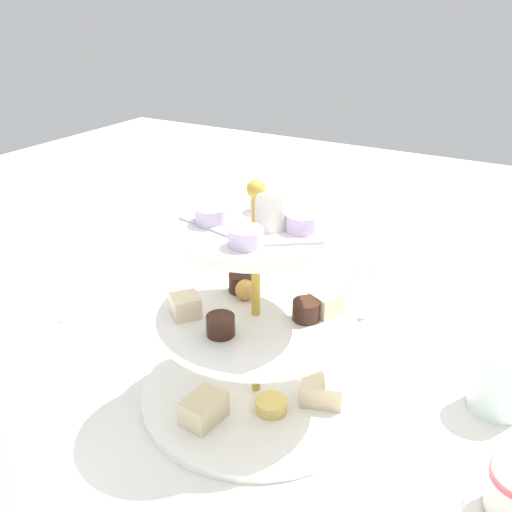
% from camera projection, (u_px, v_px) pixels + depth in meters
% --- Properties ---
extents(ground_plane, '(2.40, 2.40, 0.00)m').
position_uv_depth(ground_plane, '(256.00, 395.00, 0.68)').
color(ground_plane, silver).
extents(tiered_serving_stand, '(0.27, 0.27, 0.27)m').
position_uv_depth(tiered_serving_stand, '(256.00, 332.00, 0.64)').
color(tiered_serving_stand, white).
rests_on(tiered_serving_stand, ground_plane).
extents(water_glass_tall_right, '(0.07, 0.07, 0.14)m').
position_uv_depth(water_glass_tall_right, '(0.00, 452.00, 0.50)').
color(water_glass_tall_right, silver).
rests_on(water_glass_tall_right, ground_plane).
extents(water_glass_short_left, '(0.06, 0.06, 0.08)m').
position_uv_depth(water_glass_short_left, '(500.00, 381.00, 0.64)').
color(water_glass_short_left, silver).
rests_on(water_glass_short_left, ground_plane).
extents(butter_knife_left, '(0.04, 0.17, 0.00)m').
position_uv_depth(butter_knife_left, '(106.00, 299.00, 0.88)').
color(butter_knife_left, silver).
rests_on(butter_knife_left, ground_plane).
extents(water_glass_mid_back, '(0.06, 0.06, 0.09)m').
position_uv_depth(water_glass_mid_back, '(357.00, 284.00, 0.84)').
color(water_glass_mid_back, silver).
rests_on(water_glass_mid_back, ground_plane).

